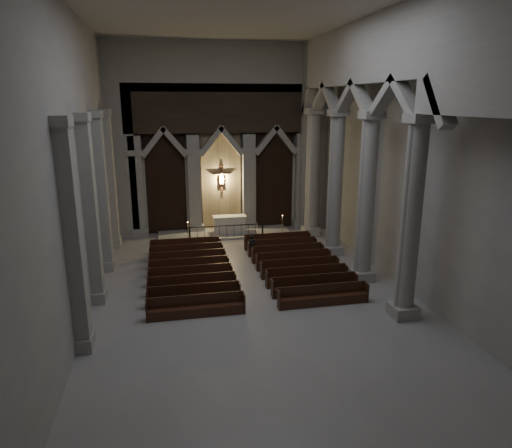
# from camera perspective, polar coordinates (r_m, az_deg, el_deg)

# --- Properties ---
(room) EXTENTS (24.00, 24.10, 12.00)m
(room) POSITION_cam_1_polar(r_m,az_deg,el_deg) (18.26, 0.20, 12.46)
(room) COLOR #999791
(room) RESTS_ON ground
(sanctuary_wall) EXTENTS (14.00, 0.77, 12.00)m
(sanctuary_wall) POSITION_cam_1_polar(r_m,az_deg,el_deg) (29.69, -4.42, 11.53)
(sanctuary_wall) COLOR #A2A097
(sanctuary_wall) RESTS_ON ground
(right_arcade) EXTENTS (1.00, 24.00, 12.00)m
(right_arcade) POSITION_cam_1_polar(r_m,az_deg,el_deg) (21.29, 14.47, 12.99)
(right_arcade) COLOR #A2A097
(right_arcade) RESTS_ON ground
(left_pilasters) EXTENTS (0.60, 13.00, 8.03)m
(left_pilasters) POSITION_cam_1_polar(r_m,az_deg,el_deg) (22.05, -19.22, 2.39)
(left_pilasters) COLOR #A2A097
(left_pilasters) RESTS_ON ground
(sanctuary_step) EXTENTS (8.50, 2.60, 0.15)m
(sanctuary_step) POSITION_cam_1_polar(r_m,az_deg,el_deg) (29.90, -3.94, -1.18)
(sanctuary_step) COLOR #A2A097
(sanctuary_step) RESTS_ON ground
(altar) EXTENTS (2.15, 0.86, 1.09)m
(altar) POSITION_cam_1_polar(r_m,az_deg,el_deg) (29.79, -3.33, 0.01)
(altar) COLOR silver
(altar) RESTS_ON sanctuary_step
(altar_rail) EXTENTS (4.72, 0.09, 0.93)m
(altar_rail) POSITION_cam_1_polar(r_m,az_deg,el_deg) (28.76, -3.69, -0.72)
(altar_rail) COLOR black
(altar_rail) RESTS_ON ground
(candle_stand_left) EXTENTS (0.24, 0.24, 1.42)m
(candle_stand_left) POSITION_cam_1_polar(r_m,az_deg,el_deg) (28.00, -8.46, -1.79)
(candle_stand_left) COLOR gold
(candle_stand_left) RESTS_ON ground
(candle_stand_right) EXTENTS (0.26, 0.26, 1.54)m
(candle_stand_right) POSITION_cam_1_polar(r_m,az_deg,el_deg) (28.92, 3.28, -1.03)
(candle_stand_right) COLOR gold
(candle_stand_right) RESTS_ON ground
(pews) EXTENTS (9.38, 8.45, 0.89)m
(pews) POSITION_cam_1_polar(r_m,az_deg,el_deg) (22.89, -1.45, -5.77)
(pews) COLOR black
(pews) RESTS_ON ground
(worshipper) EXTENTS (0.52, 0.43, 1.22)m
(worshipper) POSITION_cam_1_polar(r_m,az_deg,el_deg) (25.64, -0.50, -2.69)
(worshipper) COLOR black
(worshipper) RESTS_ON ground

